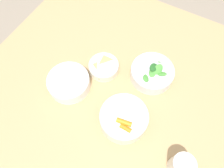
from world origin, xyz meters
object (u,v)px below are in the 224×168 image
bowl_carrots (124,118)px  bowl_greens (152,73)px  bowl_beans_hotdog (69,83)px  bowl_cookies (104,67)px  cup (181,166)px

bowl_carrots → bowl_greens: bearing=-92.6°
bowl_beans_hotdog → bowl_cookies: 0.16m
bowl_greens → bowl_cookies: bowl_greens is taller
bowl_carrots → bowl_greens: (-0.01, -0.23, -0.01)m
bowl_carrots → bowl_beans_hotdog: 0.26m
bowl_cookies → cup: bearing=152.2°
bowl_carrots → cup: size_ratio=1.89×
bowl_carrots → cup: bearing=166.8°
bowl_greens → bowl_beans_hotdog: bearing=36.7°
bowl_beans_hotdog → cup: bearing=170.4°
bowl_cookies → cup: (-0.42, 0.22, 0.02)m
bowl_greens → bowl_cookies: (0.19, 0.07, -0.01)m
bowl_beans_hotdog → bowl_cookies: size_ratio=1.31×
bowl_greens → cup: (-0.23, 0.29, 0.02)m
bowl_carrots → cup: 0.24m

